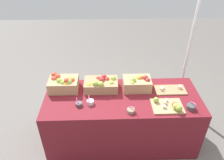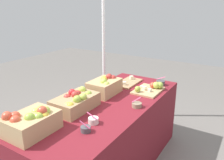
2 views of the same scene
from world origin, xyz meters
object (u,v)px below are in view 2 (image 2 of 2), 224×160
object	(u,v)px
cutting_board_back	(128,82)
cutting_board_front	(150,88)
apple_crate_left	(32,121)
apple_crate_middle	(76,102)
sample_bowl_near	(161,83)
sample_bowl_far	(93,120)
sample_bowl_extra	(86,129)
sample_bowl_mid	(137,105)
tent_pole	(104,42)
apple_crate_right	(105,86)

from	to	relation	value
cutting_board_back	cutting_board_front	bearing A→B (deg)	-106.14
apple_crate_left	cutting_board_front	size ratio (longest dim) A/B	1.03
cutting_board_front	apple_crate_middle	bearing A→B (deg)	153.86
sample_bowl_near	sample_bowl_far	distance (m)	1.15
sample_bowl_near	sample_bowl_extra	world-z (taller)	sample_bowl_near
apple_crate_middle	sample_bowl_far	xyz separation A→B (m)	(-0.12, -0.28, -0.05)
sample_bowl_mid	sample_bowl_far	distance (m)	0.48
tent_pole	sample_bowl_mid	bearing A→B (deg)	-133.25
sample_bowl_far	apple_crate_right	bearing A→B (deg)	25.58
tent_pole	sample_bowl_near	bearing A→B (deg)	-104.03
tent_pole	apple_crate_right	bearing A→B (deg)	-145.62
apple_crate_left	sample_bowl_near	bearing A→B (deg)	-15.80
sample_bowl_near	cutting_board_front	bearing A→B (deg)	173.79
cutting_board_front	sample_bowl_mid	bearing A→B (deg)	-172.61
apple_crate_right	cutting_board_front	distance (m)	0.50
cutting_board_front	cutting_board_back	xyz separation A→B (m)	(0.09, 0.32, -0.02)
apple_crate_middle	sample_bowl_extra	size ratio (longest dim) A/B	4.34
apple_crate_left	apple_crate_right	distance (m)	0.93
cutting_board_back	tent_pole	size ratio (longest dim) A/B	0.17
cutting_board_front	cutting_board_back	distance (m)	0.33
apple_crate_left	sample_bowl_extra	xyz separation A→B (m)	(0.21, -0.32, -0.07)
apple_crate_right	sample_bowl_extra	distance (m)	0.78
apple_crate_middle	tent_pole	bearing A→B (deg)	23.24
sample_bowl_mid	sample_bowl_extra	xyz separation A→B (m)	(-0.59, 0.13, 0.00)
tent_pole	sample_bowl_far	bearing A→B (deg)	-149.15
sample_bowl_extra	tent_pole	xyz separation A→B (m)	(1.51, 0.85, 0.37)
cutting_board_front	apple_crate_left	bearing A→B (deg)	162.45
sample_bowl_near	sample_bowl_far	size ratio (longest dim) A/B	1.06
sample_bowl_extra	apple_crate_middle	bearing A→B (deg)	50.71
sample_bowl_mid	sample_bowl_near	bearing A→B (deg)	2.67
cutting_board_front	sample_bowl_near	bearing A→B (deg)	-6.21
apple_crate_middle	apple_crate_right	distance (m)	0.46
sample_bowl_far	sample_bowl_extra	bearing A→B (deg)	-168.44
cutting_board_front	apple_crate_right	bearing A→B (deg)	130.22
sample_bowl_far	sample_bowl_extra	distance (m)	0.13
apple_crate_left	sample_bowl_near	size ratio (longest dim) A/B	3.54
sample_bowl_far	tent_pole	xyz separation A→B (m)	(1.38, 0.82, 0.36)
apple_crate_right	sample_bowl_mid	world-z (taller)	apple_crate_right
cutting_board_front	sample_bowl_extra	distance (m)	1.04
apple_crate_right	sample_bowl_near	xyz separation A→B (m)	(0.56, -0.40, -0.06)
apple_crate_left	sample_bowl_mid	size ratio (longest dim) A/B	3.92
sample_bowl_near	tent_pole	distance (m)	1.04
apple_crate_middle	cutting_board_front	world-z (taller)	apple_crate_middle
sample_bowl_far	tent_pole	distance (m)	1.65
sample_bowl_near	sample_bowl_extra	distance (m)	1.28
cutting_board_front	sample_bowl_far	size ratio (longest dim) A/B	3.64
cutting_board_front	sample_bowl_near	distance (m)	0.24
apple_crate_left	sample_bowl_near	xyz separation A→B (m)	(1.48, -0.42, -0.06)
sample_bowl_far	sample_bowl_extra	size ratio (longest dim) A/B	1.00
cutting_board_back	sample_bowl_near	xyz separation A→B (m)	(0.15, -0.35, 0.02)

